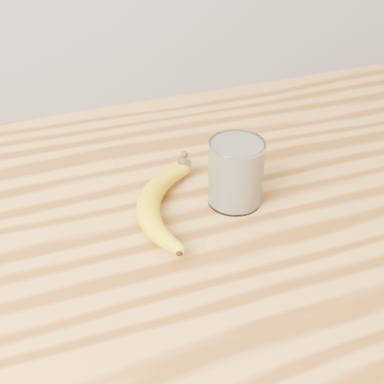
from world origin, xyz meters
name	(u,v)px	position (x,y,z in m)	size (l,w,h in m)	color
table	(212,268)	(0.00, 0.00, 0.77)	(1.20, 0.80, 0.90)	#AF7A33
smoothie_glass	(236,173)	(0.04, 0.00, 0.95)	(0.08, 0.08, 0.11)	white
banana	(148,205)	(-0.10, 0.02, 0.92)	(0.11, 0.30, 0.04)	#CAA504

